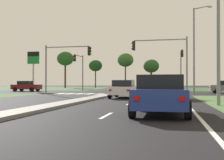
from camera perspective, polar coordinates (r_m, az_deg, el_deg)
ground_plane at (r=35.04m, az=2.31°, el=-2.66°), size 200.00×200.00×0.00m
grass_verge_far_left at (r=66.83m, az=-16.10°, el=-1.67°), size 35.00×35.00×0.01m
median_island_near at (r=16.62m, az=-8.61°, el=-4.64°), size 1.20×22.00×0.14m
median_island_far at (r=59.83m, az=6.28°, el=-1.75°), size 1.20×36.00×0.14m
lane_dash_near at (r=10.22m, az=-1.20°, el=-7.52°), size 0.14×2.00×0.01m
lane_dash_second at (r=16.10m, az=3.64°, el=-5.01°), size 0.14×2.00×0.01m
lane_dash_third at (r=22.04m, az=5.86°, el=-3.83°), size 0.14×2.00×0.01m
lane_dash_fourth at (r=28.01m, az=7.14°, el=-3.15°), size 0.14×2.00×0.01m
lane_dash_fifth at (r=33.99m, az=7.97°, el=-2.71°), size 0.14×2.00×0.01m
edge_line_right at (r=16.62m, az=15.52°, el=-4.85°), size 0.14×24.00×0.01m
stop_bar_near at (r=27.64m, az=7.70°, el=-3.18°), size 6.40×0.50×0.01m
crosswalk_bar_near at (r=31.79m, az=-10.74°, el=-2.84°), size 0.70×2.80×0.01m
crosswalk_bar_second at (r=31.37m, az=-8.79°, el=-2.88°), size 0.70×2.80×0.01m
crosswalk_bar_third at (r=30.98m, az=-6.80°, el=-2.91°), size 0.70×2.80×0.01m
crosswalk_bar_fourth at (r=30.64m, az=-4.76°, el=-2.94°), size 0.70×2.80×0.01m
crosswalk_bar_fifth at (r=30.33m, az=-2.68°, el=-2.96°), size 0.70×2.80×0.01m
crosswalk_bar_sixth at (r=30.06m, az=-0.55°, el=-2.98°), size 0.70×2.80×0.01m
crosswalk_bar_seventh at (r=29.84m, az=1.61°, el=-3.00°), size 0.70×2.80×0.01m
car_white_second at (r=22.40m, az=2.53°, el=-1.86°), size 2.02×4.56×1.46m
car_blue_third at (r=10.72m, az=10.22°, el=-3.02°), size 2.10×4.19×1.53m
car_beige_fourth at (r=21.45m, az=11.29°, el=-1.72°), size 2.05×4.28×1.62m
car_maroon_fifth at (r=41.74m, az=-17.64°, el=-1.23°), size 4.18×2.04×1.53m
traffic_signal_near_left at (r=30.28m, az=-10.35°, el=4.25°), size 5.37×0.32×5.46m
traffic_signal_near_right at (r=28.09m, az=11.34°, el=5.25°), size 5.68×0.32×5.89m
traffic_signal_far_left at (r=41.95m, az=-6.82°, el=2.95°), size 0.32×4.16×5.64m
traffic_signal_far_right at (r=39.87m, az=14.43°, el=3.45°), size 0.32×4.13×5.98m
street_lamp_near at (r=16.60m, az=20.91°, el=12.91°), size 1.78×1.93×9.10m
street_lamp_second at (r=30.56m, az=17.19°, el=6.83°), size 1.88×1.21×9.33m
pedestrian_at_median at (r=45.99m, az=4.39°, el=-0.66°), size 0.34×0.34×1.78m
fuel_price_totem at (r=41.68m, az=-16.27°, el=3.60°), size 1.80×0.24×5.88m
treeline_near at (r=70.61m, az=-9.83°, el=4.42°), size 4.25×4.25×9.34m
treeline_second at (r=70.49m, az=-3.51°, el=3.01°), size 3.47×3.47×7.24m
treeline_third at (r=68.31m, az=2.85°, el=4.21°), size 4.05×4.05×8.78m
treeline_fourth at (r=69.81m, az=8.27°, el=2.90°), size 4.00×4.00×7.29m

